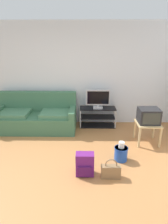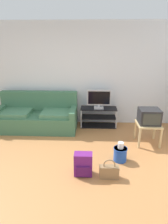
{
  "view_description": "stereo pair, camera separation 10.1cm",
  "coord_description": "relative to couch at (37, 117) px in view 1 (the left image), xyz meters",
  "views": [
    {
      "loc": [
        0.6,
        -2.84,
        2.17
      ],
      "look_at": [
        0.53,
        1.16,
        0.74
      ],
      "focal_mm": 31.39,
      "sensor_mm": 36.0,
      "label": 1
    },
    {
      "loc": [
        0.7,
        -2.84,
        2.17
      ],
      "look_at": [
        0.53,
        1.16,
        0.74
      ],
      "focal_mm": 31.39,
      "sensor_mm": 36.0,
      "label": 2
    }
  ],
  "objects": [
    {
      "name": "crt_tv",
      "position": [
        2.68,
        -0.71,
        0.31
      ],
      "size": [
        0.44,
        0.4,
        0.33
      ],
      "color": "#232326",
      "rests_on": "side_table"
    },
    {
      "name": "ground_plane",
      "position": [
        0.73,
        -1.92,
        -0.35
      ],
      "size": [
        9.0,
        9.8,
        0.02
      ],
      "primitive_type": "cube",
      "color": "#B27542"
    },
    {
      "name": "handbag",
      "position": [
        1.73,
        -1.99,
        -0.21
      ],
      "size": [
        0.33,
        0.12,
        0.36
      ],
      "rotation": [
        0.0,
        0.0,
        -0.36
      ],
      "color": "olive",
      "rests_on": "ground_plane"
    },
    {
      "name": "cleaning_bucket",
      "position": [
        1.98,
        -1.45,
        -0.18
      ],
      "size": [
        0.27,
        0.27,
        0.39
      ],
      "color": "blue",
      "rests_on": "ground_plane"
    },
    {
      "name": "flat_tv",
      "position": [
        1.61,
        0.19,
        0.42
      ],
      "size": [
        0.62,
        0.22,
        0.49
      ],
      "color": "#B2B2B7",
      "rests_on": "tv_stand"
    },
    {
      "name": "couch",
      "position": [
        0.0,
        0.0,
        0.0
      ],
      "size": [
        2.05,
        0.87,
        0.94
      ],
      "color": "#3D6B4C",
      "rests_on": "ground_plane"
    },
    {
      "name": "backpack",
      "position": [
        1.29,
        -1.91,
        -0.14
      ],
      "size": [
        0.31,
        0.25,
        0.41
      ],
      "rotation": [
        0.0,
        0.0,
        -0.49
      ],
      "color": "#661E70",
      "rests_on": "ground_plane"
    },
    {
      "name": "tv_stand",
      "position": [
        1.61,
        0.21,
        -0.08
      ],
      "size": [
        0.96,
        0.4,
        0.52
      ],
      "color": "black",
      "rests_on": "ground_plane"
    },
    {
      "name": "side_table",
      "position": [
        2.68,
        -0.72,
        0.07
      ],
      "size": [
        0.51,
        0.51,
        0.48
      ],
      "color": "tan",
      "rests_on": "ground_plane"
    },
    {
      "name": "wall_back",
      "position": [
        0.73,
        0.53,
        1.01
      ],
      "size": [
        9.0,
        0.1,
        2.7
      ],
      "primitive_type": "cube",
      "color": "silver",
      "rests_on": "ground_plane"
    }
  ]
}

